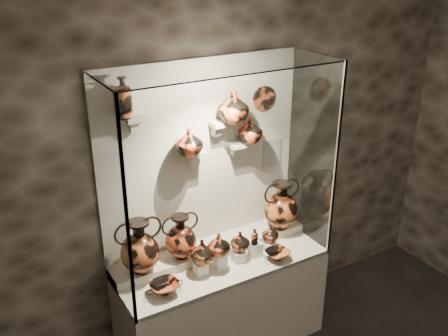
{
  "coord_description": "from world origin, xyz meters",
  "views": [
    {
      "loc": [
        -1.67,
        -0.7,
        3.11
      ],
      "look_at": [
        0.05,
        2.24,
        1.62
      ],
      "focal_mm": 40.0,
      "sensor_mm": 36.0,
      "label": 1
    }
  ],
  "objects_px": {
    "amphora_mid": "(180,237)",
    "ovoid_vase_a": "(189,142)",
    "kylix_right": "(277,254)",
    "ovoid_vase_b": "(233,106)",
    "amphora_right": "(281,205)",
    "jug_a": "(202,251)",
    "kylix_left": "(165,287)",
    "ovoid_vase_c": "(250,130)",
    "jug_e": "(270,233)",
    "jug_b": "(219,244)",
    "amphora_left": "(140,247)",
    "jug_c": "(240,241)",
    "lekythos_small": "(254,236)",
    "lekythos_tall": "(123,96)"
  },
  "relations": [
    {
      "from": "jug_a",
      "to": "kylix_left",
      "type": "distance_m",
      "value": 0.39
    },
    {
      "from": "ovoid_vase_a",
      "to": "ovoid_vase_c",
      "type": "xyz_separation_m",
      "value": [
        0.53,
        0.0,
        -0.0
      ]
    },
    {
      "from": "lekythos_tall",
      "to": "ovoid_vase_b",
      "type": "relative_size",
      "value": 1.28
    },
    {
      "from": "lekythos_small",
      "to": "amphora_left",
      "type": "bearing_deg",
      "value": -177.42
    },
    {
      "from": "amphora_right",
      "to": "kylix_right",
      "type": "height_order",
      "value": "amphora_right"
    },
    {
      "from": "lekythos_tall",
      "to": "ovoid_vase_b",
      "type": "height_order",
      "value": "lekythos_tall"
    },
    {
      "from": "amphora_mid",
      "to": "kylix_right",
      "type": "bearing_deg",
      "value": -32.97
    },
    {
      "from": "lekythos_small",
      "to": "ovoid_vase_c",
      "type": "bearing_deg",
      "value": 81.43
    },
    {
      "from": "jug_c",
      "to": "jug_a",
      "type": "bearing_deg",
      "value": -154.51
    },
    {
      "from": "ovoid_vase_a",
      "to": "jug_e",
      "type": "bearing_deg",
      "value": -40.9
    },
    {
      "from": "amphora_mid",
      "to": "ovoid_vase_c",
      "type": "distance_m",
      "value": 0.99
    },
    {
      "from": "lekythos_tall",
      "to": "ovoid_vase_a",
      "type": "bearing_deg",
      "value": 17.15
    },
    {
      "from": "lekythos_tall",
      "to": "ovoid_vase_c",
      "type": "distance_m",
      "value": 1.07
    },
    {
      "from": "amphora_mid",
      "to": "jug_e",
      "type": "height_order",
      "value": "amphora_mid"
    },
    {
      "from": "ovoid_vase_c",
      "to": "ovoid_vase_a",
      "type": "bearing_deg",
      "value": 165.52
    },
    {
      "from": "ovoid_vase_a",
      "to": "lekythos_small",
      "type": "bearing_deg",
      "value": -51.36
    },
    {
      "from": "kylix_right",
      "to": "ovoid_vase_b",
      "type": "height_order",
      "value": "ovoid_vase_b"
    },
    {
      "from": "jug_b",
      "to": "ovoid_vase_b",
      "type": "xyz_separation_m",
      "value": [
        0.27,
        0.24,
        0.99
      ]
    },
    {
      "from": "lekythos_tall",
      "to": "ovoid_vase_b",
      "type": "bearing_deg",
      "value": 17.9
    },
    {
      "from": "amphora_mid",
      "to": "amphora_right",
      "type": "height_order",
      "value": "amphora_right"
    },
    {
      "from": "amphora_left",
      "to": "jug_b",
      "type": "distance_m",
      "value": 0.59
    },
    {
      "from": "amphora_left",
      "to": "jug_a",
      "type": "distance_m",
      "value": 0.47
    },
    {
      "from": "ovoid_vase_b",
      "to": "jug_e",
      "type": "bearing_deg",
      "value": -48.07
    },
    {
      "from": "jug_b",
      "to": "kylix_left",
      "type": "height_order",
      "value": "jug_b"
    },
    {
      "from": "amphora_left",
      "to": "kylix_left",
      "type": "xyz_separation_m",
      "value": [
        0.08,
        -0.25,
        -0.23
      ]
    },
    {
      "from": "jug_c",
      "to": "lekythos_tall",
      "type": "distance_m",
      "value": 1.47
    },
    {
      "from": "amphora_mid",
      "to": "jug_a",
      "type": "xyz_separation_m",
      "value": [
        0.09,
        -0.19,
        -0.06
      ]
    },
    {
      "from": "jug_a",
      "to": "ovoid_vase_a",
      "type": "xyz_separation_m",
      "value": [
        0.04,
        0.24,
        0.8
      ]
    },
    {
      "from": "amphora_mid",
      "to": "kylix_right",
      "type": "xyz_separation_m",
      "value": [
        0.69,
        -0.33,
        -0.21
      ]
    },
    {
      "from": "jug_e",
      "to": "ovoid_vase_a",
      "type": "relative_size",
      "value": 0.69
    },
    {
      "from": "amphora_right",
      "to": "jug_b",
      "type": "distance_m",
      "value": 0.74
    },
    {
      "from": "ovoid_vase_a",
      "to": "amphora_right",
      "type": "bearing_deg",
      "value": -25.4
    },
    {
      "from": "jug_a",
      "to": "jug_c",
      "type": "bearing_deg",
      "value": 0.47
    },
    {
      "from": "amphora_left",
      "to": "jug_b",
      "type": "height_order",
      "value": "amphora_left"
    },
    {
      "from": "jug_e",
      "to": "ovoid_vase_b",
      "type": "height_order",
      "value": "ovoid_vase_b"
    },
    {
      "from": "amphora_left",
      "to": "jug_e",
      "type": "distance_m",
      "value": 1.08
    },
    {
      "from": "jug_a",
      "to": "ovoid_vase_c",
      "type": "height_order",
      "value": "ovoid_vase_c"
    },
    {
      "from": "ovoid_vase_a",
      "to": "ovoid_vase_c",
      "type": "distance_m",
      "value": 0.53
    },
    {
      "from": "amphora_mid",
      "to": "lekythos_small",
      "type": "xyz_separation_m",
      "value": [
        0.55,
        -0.21,
        -0.06
      ]
    },
    {
      "from": "jug_a",
      "to": "lekythos_tall",
      "type": "bearing_deg",
      "value": 146.06
    },
    {
      "from": "amphora_left",
      "to": "jug_a",
      "type": "xyz_separation_m",
      "value": [
        0.43,
        -0.17,
        -0.09
      ]
    },
    {
      "from": "jug_e",
      "to": "lekythos_tall",
      "type": "relative_size",
      "value": 0.46
    },
    {
      "from": "amphora_left",
      "to": "ovoid_vase_b",
      "type": "xyz_separation_m",
      "value": [
        0.83,
        0.05,
        0.93
      ]
    },
    {
      "from": "ovoid_vase_a",
      "to": "jug_c",
      "type": "bearing_deg",
      "value": -56.53
    },
    {
      "from": "amphora_mid",
      "to": "ovoid_vase_a",
      "type": "distance_m",
      "value": 0.75
    },
    {
      "from": "amphora_right",
      "to": "jug_c",
      "type": "height_order",
      "value": "amphora_right"
    },
    {
      "from": "jug_a",
      "to": "lekythos_small",
      "type": "distance_m",
      "value": 0.46
    },
    {
      "from": "ovoid_vase_a",
      "to": "ovoid_vase_b",
      "type": "bearing_deg",
      "value": -23.11
    },
    {
      "from": "amphora_left",
      "to": "lekythos_small",
      "type": "height_order",
      "value": "amphora_left"
    },
    {
      "from": "jug_a",
      "to": "ovoid_vase_b",
      "type": "height_order",
      "value": "ovoid_vase_b"
    }
  ]
}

